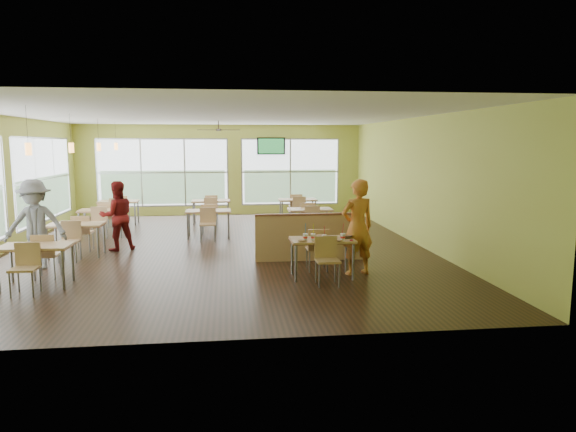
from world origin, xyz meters
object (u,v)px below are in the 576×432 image
object	(u,v)px
half_wall_divider	(310,237)
food_basket	(346,236)
main_table	(322,245)
man_plaid	(357,227)

from	to	relation	value
half_wall_divider	food_basket	distance (m)	1.52
half_wall_divider	food_basket	size ratio (longest dim) A/B	10.28
main_table	food_basket	world-z (taller)	main_table
main_table	man_plaid	distance (m)	0.79
half_wall_divider	food_basket	bearing A→B (deg)	-71.48
man_plaid	food_basket	distance (m)	0.31
half_wall_divider	food_basket	world-z (taller)	half_wall_divider
man_plaid	food_basket	size ratio (longest dim) A/B	8.01
half_wall_divider	food_basket	xyz separation A→B (m)	(0.48, -1.42, 0.26)
main_table	food_basket	xyz separation A→B (m)	(0.48, 0.03, 0.15)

